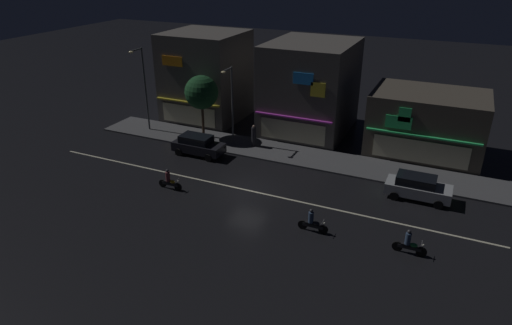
# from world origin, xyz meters

# --- Properties ---
(ground_plane) EXTENTS (140.00, 140.00, 0.00)m
(ground_plane) POSITION_xyz_m (0.00, 0.00, 0.00)
(ground_plane) COLOR black
(lane_divider_stripe) EXTENTS (33.45, 0.16, 0.01)m
(lane_divider_stripe) POSITION_xyz_m (0.00, 0.00, 0.01)
(lane_divider_stripe) COLOR beige
(lane_divider_stripe) RESTS_ON ground
(sidewalk_far) EXTENTS (35.21, 3.99, 0.14)m
(sidewalk_far) POSITION_xyz_m (0.00, 7.13, 0.07)
(sidewalk_far) COLOR #4C4C4F
(sidewalk_far) RESTS_ON ground
(storefront_left_block) EXTENTS (7.17, 7.30, 8.54)m
(storefront_left_block) POSITION_xyz_m (-10.56, 12.69, 4.26)
(storefront_left_block) COLOR #56514C
(storefront_left_block) RESTS_ON ground
(storefront_center_block) EXTENTS (8.98, 6.73, 5.17)m
(storefront_center_block) POSITION_xyz_m (10.56, 12.40, 2.58)
(storefront_center_block) COLOR #4C443A
(storefront_center_block) RESTS_ON ground
(storefront_right_block) EXTENTS (7.34, 9.07, 8.24)m
(storefront_right_block) POSITION_xyz_m (0.00, 13.58, 4.12)
(storefront_right_block) COLOR #56514C
(storefront_right_block) RESTS_ON ground
(streetlamp_west) EXTENTS (0.44, 1.64, 7.68)m
(streetlamp_west) POSITION_xyz_m (-13.62, 6.75, 4.63)
(streetlamp_west) COLOR #47494C
(streetlamp_west) RESTS_ON sidewalk_far
(streetlamp_mid) EXTENTS (0.44, 1.64, 6.70)m
(streetlamp_mid) POSITION_xyz_m (-4.93, 7.22, 4.12)
(streetlamp_mid) COLOR #47494C
(streetlamp_mid) RESTS_ON sidewalk_far
(pedestrian_on_sidewalk) EXTENTS (0.39, 0.39, 1.91)m
(pedestrian_on_sidewalk) POSITION_xyz_m (-2.86, 7.32, 1.02)
(pedestrian_on_sidewalk) COLOR #232328
(pedestrian_on_sidewalk) RESTS_ON sidewalk_far
(street_tree) EXTENTS (2.99, 2.99, 5.58)m
(street_tree) POSITION_xyz_m (-8.05, 7.59, 4.21)
(street_tree) COLOR #473323
(street_tree) RESTS_ON sidewalk_far
(parked_car_near_kerb) EXTENTS (4.30, 1.98, 1.67)m
(parked_car_near_kerb) POSITION_xyz_m (-6.44, 4.00, 0.87)
(parked_car_near_kerb) COLOR black
(parked_car_near_kerb) RESTS_ON ground
(parked_car_trailing) EXTENTS (4.30, 1.98, 1.67)m
(parked_car_trailing) POSITION_xyz_m (11.08, 3.81, 0.87)
(parked_car_trailing) COLOR #9EA0A5
(parked_car_trailing) RESTS_ON ground
(motorcycle_lead) EXTENTS (1.90, 0.60, 1.52)m
(motorcycle_lead) POSITION_xyz_m (-5.12, -2.09, 0.63)
(motorcycle_lead) COLOR black
(motorcycle_lead) RESTS_ON ground
(motorcycle_following) EXTENTS (1.90, 0.60, 1.52)m
(motorcycle_following) POSITION_xyz_m (5.84, -3.07, 0.63)
(motorcycle_following) COLOR black
(motorcycle_following) RESTS_ON ground
(motorcycle_opposite_lane) EXTENTS (1.90, 0.60, 1.52)m
(motorcycle_opposite_lane) POSITION_xyz_m (11.44, -2.94, 0.63)
(motorcycle_opposite_lane) COLOR black
(motorcycle_opposite_lane) RESTS_ON ground
(traffic_cone) EXTENTS (0.36, 0.36, 0.55)m
(traffic_cone) POSITION_xyz_m (-7.77, 3.93, 0.28)
(traffic_cone) COLOR orange
(traffic_cone) RESTS_ON ground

